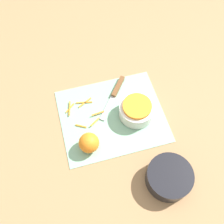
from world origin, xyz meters
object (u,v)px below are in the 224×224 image
bowl_speckled (137,110)px  bowl_dark (169,177)px  orange_left (89,143)px  knife (116,90)px

bowl_speckled → bowl_dark: size_ratio=0.86×
bowl_dark → orange_left: size_ratio=2.11×
bowl_dark → knife: (0.08, -0.43, -0.02)m
bowl_dark → orange_left: bearing=-39.1°
knife → orange_left: 0.29m
bowl_speckled → knife: bearing=-69.7°
bowl_speckled → knife: bowl_speckled is taller
bowl_dark → bowl_speckled: bearing=-84.4°
knife → orange_left: orange_left is taller
bowl_speckled → bowl_dark: (-0.03, 0.30, -0.01)m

